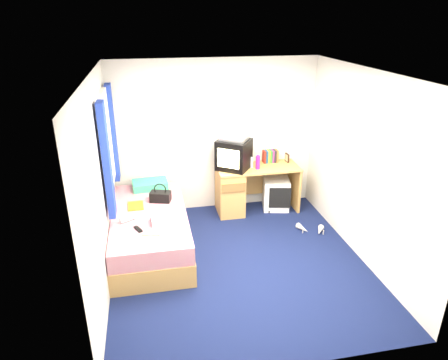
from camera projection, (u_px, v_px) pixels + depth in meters
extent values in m
plane|color=#0C1438|center=(239.00, 263.00, 5.18)|extent=(3.40, 3.40, 0.00)
plane|color=white|center=(242.00, 73.00, 4.25)|extent=(3.40, 3.40, 0.00)
plane|color=silver|center=(215.00, 137.00, 6.25)|extent=(3.20, 0.00, 3.20)
plane|color=silver|center=(290.00, 257.00, 3.18)|extent=(3.20, 0.00, 3.20)
plane|color=silver|center=(100.00, 188.00, 4.43)|extent=(0.00, 3.40, 3.40)
plane|color=silver|center=(364.00, 168.00, 5.00)|extent=(0.00, 3.40, 3.40)
cube|color=tan|center=(151.00, 238.00, 5.47)|extent=(1.00, 2.00, 0.30)
cube|color=olive|center=(191.00, 249.00, 5.19)|extent=(0.02, 0.70, 0.18)
cube|color=silver|center=(150.00, 220.00, 5.36)|extent=(0.98, 1.98, 0.24)
cube|color=#1B9FB5|center=(150.00, 185.00, 6.03)|extent=(0.54, 0.37, 0.11)
cube|color=tan|center=(258.00, 168.00, 6.29)|extent=(1.30, 0.55, 0.03)
cube|color=tan|center=(230.00, 192.00, 6.36)|extent=(0.40, 0.52, 0.72)
cube|color=tan|center=(294.00, 186.00, 6.55)|extent=(0.04, 0.52, 0.72)
cube|color=tan|center=(268.00, 177.00, 6.67)|extent=(0.78, 0.03, 0.55)
cube|color=white|center=(276.00, 194.00, 6.54)|extent=(0.48, 0.48, 0.51)
cube|color=black|center=(234.00, 154.00, 6.14)|extent=(0.63, 0.62, 0.46)
cube|color=beige|center=(228.00, 159.00, 5.96)|extent=(0.29, 0.22, 0.29)
cube|color=silver|center=(234.00, 138.00, 6.04)|extent=(0.48, 0.45, 0.07)
cube|color=maroon|center=(264.00, 157.00, 6.44)|extent=(0.03, 0.13, 0.20)
cube|color=navy|center=(266.00, 157.00, 6.44)|extent=(0.03, 0.13, 0.20)
cube|color=gold|center=(268.00, 156.00, 6.45)|extent=(0.03, 0.13, 0.20)
cube|color=#337F33|center=(270.00, 156.00, 6.45)|extent=(0.03, 0.13, 0.20)
cube|color=#7F337F|center=(272.00, 156.00, 6.46)|extent=(0.03, 0.13, 0.20)
cube|color=#262626|center=(274.00, 156.00, 6.47)|extent=(0.03, 0.13, 0.20)
cube|color=#B26633|center=(277.00, 156.00, 6.47)|extent=(0.03, 0.13, 0.20)
cube|color=#311D10|center=(287.00, 158.00, 6.48)|extent=(0.04, 0.12, 0.14)
cylinder|color=#D41E84|center=(258.00, 163.00, 6.17)|extent=(0.08, 0.08, 0.21)
cylinder|color=white|center=(252.00, 162.00, 6.24)|extent=(0.05, 0.05, 0.18)
cube|color=black|center=(161.00, 197.00, 5.60)|extent=(0.32, 0.23, 0.14)
torus|color=black|center=(160.00, 189.00, 5.56)|extent=(0.17, 0.07, 0.18)
cube|color=white|center=(163.00, 219.00, 5.04)|extent=(0.29, 0.25, 0.10)
cube|color=yellow|center=(136.00, 206.00, 5.48)|extent=(0.22, 0.29, 0.01)
cylinder|color=white|center=(128.00, 219.00, 5.08)|extent=(0.21, 0.16, 0.07)
cube|color=gold|center=(151.00, 234.00, 4.78)|extent=(0.23, 0.10, 0.01)
cube|color=black|center=(138.00, 229.00, 4.89)|extent=(0.11, 0.17, 0.02)
cube|color=silver|center=(105.00, 143.00, 5.15)|extent=(0.02, 0.90, 1.10)
cube|color=white|center=(101.00, 97.00, 4.92)|extent=(0.06, 1.06, 0.08)
cube|color=white|center=(111.00, 184.00, 5.38)|extent=(0.06, 1.06, 0.08)
cube|color=navy|center=(107.00, 161.00, 4.64)|extent=(0.08, 0.24, 1.40)
cube|color=navy|center=(113.00, 133.00, 5.71)|extent=(0.08, 0.24, 1.40)
cone|color=beige|center=(303.00, 229.00, 5.92)|extent=(0.16, 0.24, 0.09)
cone|color=beige|center=(320.00, 231.00, 5.86)|extent=(0.20, 0.23, 0.09)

